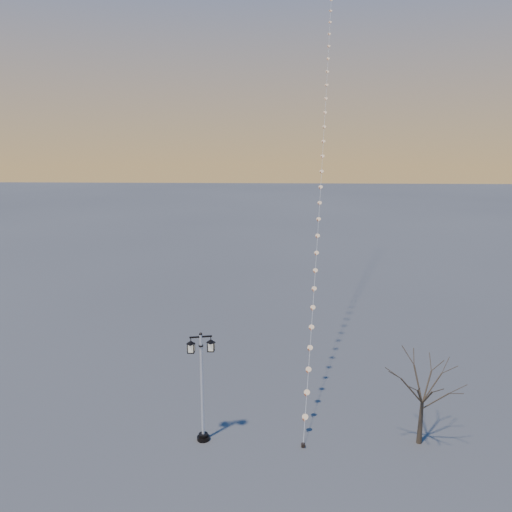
{
  "coord_description": "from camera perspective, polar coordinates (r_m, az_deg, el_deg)",
  "views": [
    {
      "loc": [
        0.06,
        -21.91,
        14.76
      ],
      "look_at": [
        -1.05,
        5.68,
        8.36
      ],
      "focal_mm": 35.81,
      "sensor_mm": 36.0,
      "label": 1
    }
  ],
  "objects": [
    {
      "name": "ground",
      "position": [
        26.42,
        1.91,
        -20.94
      ],
      "size": [
        300.0,
        300.0,
        0.0
      ],
      "primitive_type": "plane",
      "color": "#4A4A4B",
      "rests_on": "ground"
    },
    {
      "name": "street_lamp",
      "position": [
        25.75,
        -6.06,
        -13.8
      ],
      "size": [
        1.43,
        0.71,
        5.72
      ],
      "rotation": [
        0.0,
        0.0,
        0.22
      ],
      "color": "black",
      "rests_on": "ground"
    },
    {
      "name": "bare_tree",
      "position": [
        26.75,
        18.17,
        -13.93
      ],
      "size": [
        2.54,
        2.54,
        4.21
      ],
      "rotation": [
        0.0,
        0.0,
        0.27
      ],
      "color": "#3B3022",
      "rests_on": "ground"
    },
    {
      "name": "kite_train",
      "position": [
        40.73,
        7.51,
        14.11
      ],
      "size": [
        4.84,
        37.16,
        31.38
      ],
      "rotation": [
        0.0,
        0.0,
        -0.12
      ],
      "color": "black",
      "rests_on": "ground"
    }
  ]
}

